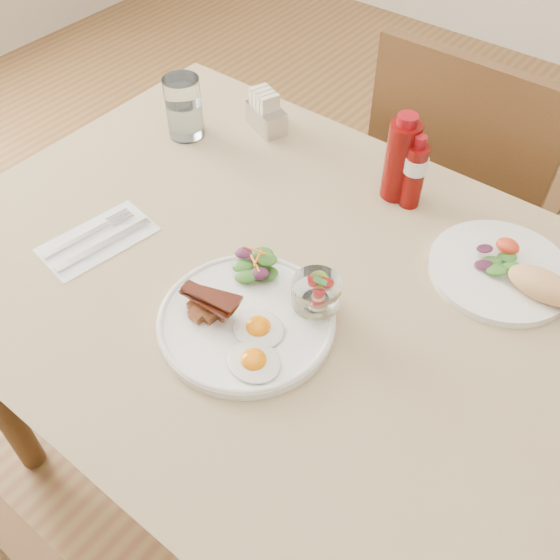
{
  "coord_description": "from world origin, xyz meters",
  "views": [
    {
      "loc": [
        0.39,
        -0.57,
        1.52
      ],
      "look_at": [
        -0.01,
        -0.06,
        0.82
      ],
      "focal_mm": 40.0,
      "sensor_mm": 36.0,
      "label": 1
    }
  ],
  "objects_px": {
    "fruit_cup": "(316,293)",
    "ketchup_bottle": "(401,159)",
    "table": "(304,323)",
    "hot_sauce_bottle": "(415,173)",
    "second_plate": "(510,273)",
    "water_glass": "(184,111)",
    "main_plate": "(246,321)",
    "chair_far": "(460,194)",
    "sugar_caddy": "(266,113)"
  },
  "relations": [
    {
      "from": "table",
      "to": "hot_sauce_bottle",
      "type": "xyz_separation_m",
      "value": [
        0.02,
        0.3,
        0.16
      ]
    },
    {
      "from": "table",
      "to": "fruit_cup",
      "type": "bearing_deg",
      "value": -39.39
    },
    {
      "from": "second_plate",
      "to": "water_glass",
      "type": "distance_m",
      "value": 0.72
    },
    {
      "from": "main_plate",
      "to": "sugar_caddy",
      "type": "distance_m",
      "value": 0.55
    },
    {
      "from": "main_plate",
      "to": "fruit_cup",
      "type": "xyz_separation_m",
      "value": [
        0.08,
        0.08,
        0.05
      ]
    },
    {
      "from": "second_plate",
      "to": "water_glass",
      "type": "height_order",
      "value": "water_glass"
    },
    {
      "from": "table",
      "to": "fruit_cup",
      "type": "distance_m",
      "value": 0.16
    },
    {
      "from": "second_plate",
      "to": "hot_sauce_bottle",
      "type": "xyz_separation_m",
      "value": [
        -0.23,
        0.07,
        0.06
      ]
    },
    {
      "from": "main_plate",
      "to": "sugar_caddy",
      "type": "height_order",
      "value": "sugar_caddy"
    },
    {
      "from": "table",
      "to": "sugar_caddy",
      "type": "relative_size",
      "value": 12.55
    },
    {
      "from": "table",
      "to": "chair_far",
      "type": "distance_m",
      "value": 0.68
    },
    {
      "from": "hot_sauce_bottle",
      "to": "sugar_caddy",
      "type": "height_order",
      "value": "hot_sauce_bottle"
    },
    {
      "from": "second_plate",
      "to": "sugar_caddy",
      "type": "relative_size",
      "value": 2.43
    },
    {
      "from": "chair_far",
      "to": "second_plate",
      "type": "xyz_separation_m",
      "value": [
        0.26,
        -0.44,
        0.24
      ]
    },
    {
      "from": "ketchup_bottle",
      "to": "second_plate",
      "type": "bearing_deg",
      "value": -16.06
    },
    {
      "from": "second_plate",
      "to": "ketchup_bottle",
      "type": "distance_m",
      "value": 0.29
    },
    {
      "from": "fruit_cup",
      "to": "second_plate",
      "type": "distance_m",
      "value": 0.34
    },
    {
      "from": "second_plate",
      "to": "ketchup_bottle",
      "type": "xyz_separation_m",
      "value": [
        -0.27,
        0.08,
        0.07
      ]
    },
    {
      "from": "sugar_caddy",
      "to": "chair_far",
      "type": "bearing_deg",
      "value": 65.02
    },
    {
      "from": "chair_far",
      "to": "second_plate",
      "type": "relative_size",
      "value": 3.61
    },
    {
      "from": "sugar_caddy",
      "to": "second_plate",
      "type": "bearing_deg",
      "value": 11.66
    },
    {
      "from": "table",
      "to": "second_plate",
      "type": "xyz_separation_m",
      "value": [
        0.26,
        0.23,
        0.1
      ]
    },
    {
      "from": "sugar_caddy",
      "to": "fruit_cup",
      "type": "bearing_deg",
      "value": -21.89
    },
    {
      "from": "chair_far",
      "to": "ketchup_bottle",
      "type": "height_order",
      "value": "chair_far"
    },
    {
      "from": "second_plate",
      "to": "water_glass",
      "type": "bearing_deg",
      "value": -178.09
    },
    {
      "from": "main_plate",
      "to": "ketchup_bottle",
      "type": "distance_m",
      "value": 0.43
    },
    {
      "from": "fruit_cup",
      "to": "second_plate",
      "type": "bearing_deg",
      "value": 51.89
    },
    {
      "from": "fruit_cup",
      "to": "ketchup_bottle",
      "type": "xyz_separation_m",
      "value": [
        -0.06,
        0.34,
        0.02
      ]
    },
    {
      "from": "chair_far",
      "to": "hot_sauce_bottle",
      "type": "relative_size",
      "value": 6.18
    },
    {
      "from": "main_plate",
      "to": "second_plate",
      "type": "relative_size",
      "value": 1.09
    },
    {
      "from": "main_plate",
      "to": "hot_sauce_bottle",
      "type": "relative_size",
      "value": 1.86
    },
    {
      "from": "table",
      "to": "water_glass",
      "type": "relative_size",
      "value": 10.27
    },
    {
      "from": "sugar_caddy",
      "to": "table",
      "type": "bearing_deg",
      "value": -22.32
    },
    {
      "from": "fruit_cup",
      "to": "water_glass",
      "type": "height_order",
      "value": "water_glass"
    },
    {
      "from": "fruit_cup",
      "to": "water_glass",
      "type": "relative_size",
      "value": 0.6
    },
    {
      "from": "hot_sauce_bottle",
      "to": "water_glass",
      "type": "relative_size",
      "value": 1.16
    },
    {
      "from": "hot_sauce_bottle",
      "to": "water_glass",
      "type": "xyz_separation_m",
      "value": [
        -0.49,
        -0.09,
        -0.02
      ]
    },
    {
      "from": "sugar_caddy",
      "to": "main_plate",
      "type": "bearing_deg",
      "value": -33.46
    },
    {
      "from": "table",
      "to": "ketchup_bottle",
      "type": "bearing_deg",
      "value": 92.1
    },
    {
      "from": "chair_far",
      "to": "water_glass",
      "type": "bearing_deg",
      "value": -135.45
    },
    {
      "from": "table",
      "to": "main_plate",
      "type": "relative_size",
      "value": 4.75
    },
    {
      "from": "ketchup_bottle",
      "to": "table",
      "type": "bearing_deg",
      "value": -87.9
    },
    {
      "from": "main_plate",
      "to": "hot_sauce_bottle",
      "type": "height_order",
      "value": "hot_sauce_bottle"
    },
    {
      "from": "ketchup_bottle",
      "to": "water_glass",
      "type": "relative_size",
      "value": 1.35
    },
    {
      "from": "sugar_caddy",
      "to": "water_glass",
      "type": "distance_m",
      "value": 0.17
    },
    {
      "from": "table",
      "to": "main_plate",
      "type": "bearing_deg",
      "value": -104.24
    },
    {
      "from": "chair_far",
      "to": "sugar_caddy",
      "type": "distance_m",
      "value": 0.55
    },
    {
      "from": "chair_far",
      "to": "main_plate",
      "type": "xyz_separation_m",
      "value": [
        -0.03,
        -0.78,
        0.24
      ]
    },
    {
      "from": "table",
      "to": "sugar_caddy",
      "type": "xyz_separation_m",
      "value": [
        -0.35,
        0.33,
        0.12
      ]
    },
    {
      "from": "ketchup_bottle",
      "to": "hot_sauce_bottle",
      "type": "relative_size",
      "value": 1.16
    }
  ]
}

